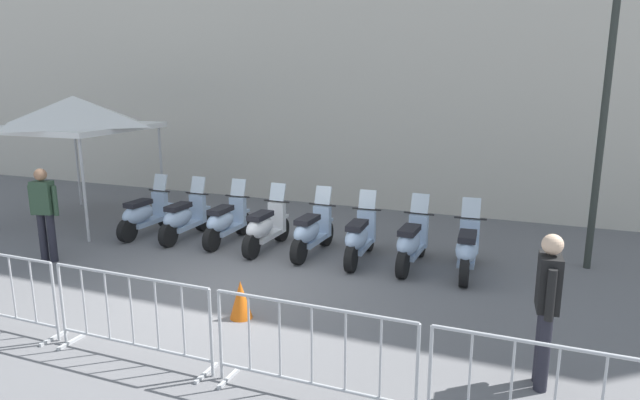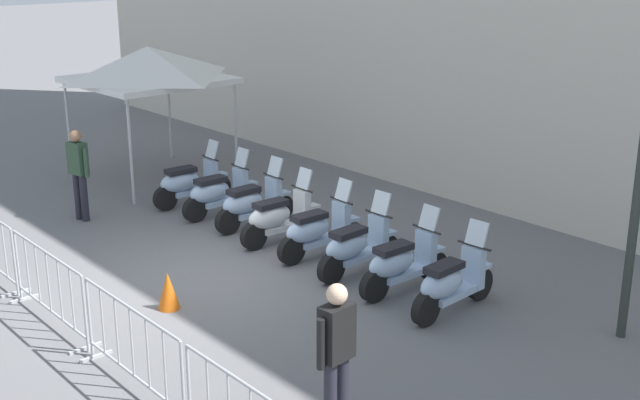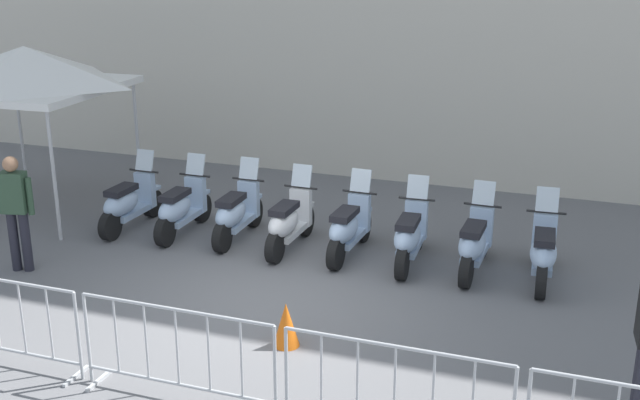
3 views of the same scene
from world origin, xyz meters
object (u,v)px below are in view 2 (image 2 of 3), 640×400
at_px(motorcycle_2, 252,204).
at_px(motorcycle_7, 451,283).
at_px(officer_near_row_end, 337,352).
at_px(motorcycle_0, 189,183).
at_px(traffic_cone, 168,291).
at_px(barrier_segment_2, 49,288).
at_px(motorcycle_4, 317,231).
at_px(motorcycle_5, 356,247).
at_px(motorcycle_1, 219,193).
at_px(motorcycle_3, 279,218).
at_px(officer_mid_plaza, 79,170).
at_px(motorcycle_6, 401,264).
at_px(canopy_tent, 148,65).
at_px(barrier_segment_3, 132,349).

distance_m(motorcycle_2, motorcycle_7, 4.78).
bearing_deg(motorcycle_2, officer_near_row_end, -31.03).
xyz_separation_m(motorcycle_0, traffic_cone, (3.85, -2.99, -0.18)).
xyz_separation_m(motorcycle_0, motorcycle_7, (6.69, -0.19, 0.00)).
xyz_separation_m(motorcycle_0, barrier_segment_2, (3.17, -4.43, 0.07)).
xyz_separation_m(motorcycle_4, traffic_cone, (0.03, -2.92, -0.18)).
height_order(motorcycle_5, motorcycle_7, same).
bearing_deg(officer_near_row_end, motorcycle_1, 152.92).
relative_size(motorcycle_3, officer_mid_plaza, 1.00).
bearing_deg(motorcycle_7, motorcycle_6, 177.26).
bearing_deg(motorcycle_6, motorcycle_5, 179.61).
bearing_deg(motorcycle_7, motorcycle_0, 178.35).
bearing_deg(canopy_tent, traffic_cone, -30.50).
relative_size(motorcycle_0, canopy_tent, 0.59).
bearing_deg(motorcycle_5, motorcycle_7, -1.58).
distance_m(motorcycle_3, motorcycle_4, 0.95).
distance_m(motorcycle_4, motorcycle_6, 1.91).
height_order(motorcycle_5, barrier_segment_3, motorcycle_5).
height_order(barrier_segment_3, officer_mid_plaza, officer_mid_plaza).
bearing_deg(motorcycle_6, officer_near_row_end, -58.54).
bearing_deg(barrier_segment_3, motorcycle_6, 86.82).
relative_size(officer_near_row_end, officer_mid_plaza, 1.00).
bearing_deg(motorcycle_4, officer_mid_plaza, -156.45).
xyz_separation_m(motorcycle_3, motorcycle_4, (0.95, 0.02, 0.00)).
xyz_separation_m(motorcycle_2, traffic_cone, (1.94, -3.05, -0.18)).
xyz_separation_m(motorcycle_0, officer_mid_plaza, (-0.61, -2.00, 0.53)).
bearing_deg(motorcycle_3, motorcycle_0, 178.16).
distance_m(officer_near_row_end, canopy_tent, 10.75).
xyz_separation_m(motorcycle_2, motorcycle_6, (3.81, -0.21, 0.00)).
bearing_deg(officer_near_row_end, motorcycle_5, 131.91).
relative_size(motorcycle_1, motorcycle_4, 1.00).
bearing_deg(officer_mid_plaza, motorcycle_3, 28.80).
xyz_separation_m(motorcycle_1, officer_mid_plaza, (-1.57, -2.02, 0.53)).
bearing_deg(barrier_segment_3, traffic_cone, 136.82).
xyz_separation_m(officer_mid_plaza, canopy_tent, (-1.51, 2.53, 1.54)).
height_order(motorcycle_0, motorcycle_5, same).
relative_size(motorcycle_0, motorcycle_1, 1.00).
relative_size(motorcycle_2, barrier_segment_3, 0.77).
distance_m(motorcycle_3, barrier_segment_3, 5.15).
bearing_deg(motorcycle_0, officer_near_row_end, -24.00).
xyz_separation_m(motorcycle_2, motorcycle_3, (0.95, -0.15, 0.00)).
bearing_deg(officer_near_row_end, motorcycle_2, 148.97).
relative_size(barrier_segment_3, officer_mid_plaza, 1.29).
height_order(motorcycle_5, motorcycle_6, same).
height_order(motorcycle_6, officer_mid_plaza, officer_mid_plaza).
xyz_separation_m(motorcycle_2, officer_mid_plaza, (-2.53, -2.06, 0.53)).
relative_size(officer_near_row_end, canopy_tent, 0.59).
bearing_deg(traffic_cone, barrier_segment_3, -43.18).
bearing_deg(motorcycle_4, motorcycle_6, -2.27).
bearing_deg(barrier_segment_3, motorcycle_1, 134.87).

